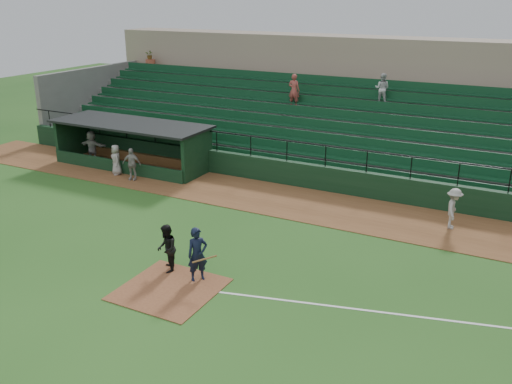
% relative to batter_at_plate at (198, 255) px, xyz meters
% --- Properties ---
extents(ground, '(90.00, 90.00, 0.00)m').
position_rel_batter_at_plate_xyz_m(ground, '(-0.48, 0.05, -0.93)').
color(ground, '#26541B').
rests_on(ground, ground).
extents(warning_track, '(40.00, 4.00, 0.03)m').
position_rel_batter_at_plate_xyz_m(warning_track, '(-0.48, 8.05, -0.91)').
color(warning_track, brown).
rests_on(warning_track, ground).
extents(home_plate_dirt, '(3.00, 3.00, 0.03)m').
position_rel_batter_at_plate_xyz_m(home_plate_dirt, '(-0.48, -0.95, -0.91)').
color(home_plate_dirt, brown).
rests_on(home_plate_dirt, ground).
extents(foul_line, '(17.49, 4.44, 0.01)m').
position_rel_batter_at_plate_xyz_m(foul_line, '(7.52, 1.25, -0.92)').
color(foul_line, white).
rests_on(foul_line, ground).
extents(stadium_structure, '(38.00, 13.08, 6.40)m').
position_rel_batter_at_plate_xyz_m(stadium_structure, '(-0.48, 16.51, 1.38)').
color(stadium_structure, black).
rests_on(stadium_structure, ground).
extents(dugout, '(8.90, 3.20, 2.42)m').
position_rel_batter_at_plate_xyz_m(dugout, '(-10.23, 9.61, 0.40)').
color(dugout, black).
rests_on(dugout, ground).
extents(batter_at_plate, '(1.18, 0.81, 1.86)m').
position_rel_batter_at_plate_xyz_m(batter_at_plate, '(0.00, 0.00, 0.00)').
color(batter_at_plate, black).
rests_on(batter_at_plate, ground).
extents(umpire, '(0.98, 1.03, 1.68)m').
position_rel_batter_at_plate_xyz_m(umpire, '(-1.27, 0.05, -0.09)').
color(umpire, black).
rests_on(umpire, ground).
extents(runner, '(0.71, 1.13, 1.67)m').
position_rel_batter_at_plate_xyz_m(runner, '(6.71, 8.27, -0.06)').
color(runner, '#A4A09A').
rests_on(runner, warning_track).
extents(dugout_player_a, '(1.04, 0.66, 1.65)m').
position_rel_batter_at_plate_xyz_m(dugout_player_a, '(-8.66, 7.21, -0.07)').
color(dugout_player_a, '#A19C97').
rests_on(dugout_player_a, warning_track).
extents(dugout_player_b, '(0.92, 0.86, 1.58)m').
position_rel_batter_at_plate_xyz_m(dugout_player_b, '(-9.94, 7.53, -0.11)').
color(dugout_player_b, '#A09B96').
rests_on(dugout_player_b, warning_track).
extents(dugout_player_c, '(1.67, 0.65, 1.76)m').
position_rel_batter_at_plate_xyz_m(dugout_player_c, '(-12.69, 8.71, -0.02)').
color(dugout_player_c, '#9C9892').
rests_on(dugout_player_c, warning_track).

